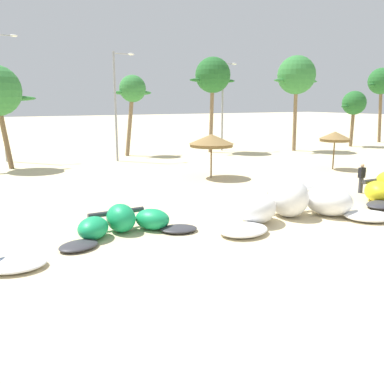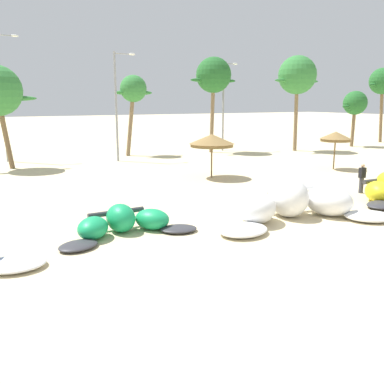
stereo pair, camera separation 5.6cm
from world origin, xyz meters
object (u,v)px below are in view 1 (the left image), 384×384
person_near_kites (361,178)px  lamppost_west (2,92)px  lamppost_west_center (117,101)px  palm_right (381,82)px  kite_left (124,223)px  palm_right_of_gap (354,104)px  palm_center_left (213,76)px  palm_center_right (296,76)px  beach_umbrella_middle (335,136)px  beach_umbrella_near_van (211,140)px  kite_left_of_center (293,204)px  lamppost_east_center (224,102)px  palm_left_of_gap (132,90)px

person_near_kites → lamppost_west: (-15.62, 22.55, 4.82)m
lamppost_west_center → palm_right: bearing=0.3°
kite_left → palm_right_of_gap: palm_right_of_gap is taller
palm_center_left → lamppost_west_center: palm_center_left is taller
palm_center_left → palm_center_right: bearing=-21.1°
palm_center_right → palm_right: palm_center_right is taller
palm_right_of_gap → lamppost_west_center: bearing=176.8°
person_near_kites → palm_right: size_ratio=0.18×
person_near_kites → palm_right: palm_right is taller
kite_left → beach_umbrella_middle: size_ratio=2.02×
beach_umbrella_near_van → person_near_kites: 9.42m
beach_umbrella_near_van → kite_left_of_center: bearing=-101.6°
kite_left → beach_umbrella_near_van: 12.65m
person_near_kites → kite_left_of_center: bearing=-162.7°
palm_center_left → person_near_kites: bearing=-97.7°
beach_umbrella_middle → lamppost_east_center: lamppost_east_center is taller
palm_left_of_gap → lamppost_west: (-10.70, 1.22, -0.23)m
palm_center_right → lamppost_west: bearing=167.8°
kite_left → lamppost_west: lamppost_west is taller
person_near_kites → palm_right: 32.01m
palm_left_of_gap → lamppost_west_center: lamppost_west_center is taller
lamppost_east_center → lamppost_west_center: bearing=-169.9°
beach_umbrella_middle → palm_center_right: size_ratio=0.30×
lamppost_west → lamppost_east_center: bearing=-5.8°
palm_left_of_gap → palm_right: palm_right is taller
palm_right_of_gap → lamppost_west: lamppost_west is taller
palm_center_right → kite_left: bearing=-144.3°
palm_left_of_gap → palm_right: 30.37m
person_near_kites → palm_left_of_gap: bearing=103.0°
beach_umbrella_near_van → palm_left_of_gap: palm_left_of_gap is taller
palm_center_right → lamppost_west: size_ratio=0.91×
beach_umbrella_near_van → palm_center_left: 14.88m
beach_umbrella_middle → kite_left: bearing=-159.3°
palm_center_left → palm_center_right: size_ratio=0.97×
person_near_kites → palm_center_left: (2.71, 19.92, 6.44)m
beach_umbrella_near_van → lamppost_east_center: (9.11, 12.54, 2.42)m
person_near_kites → lamppost_west_center: size_ratio=0.18×
palm_left_of_gap → palm_right_of_gap: (23.90, -4.42, -1.22)m
kite_left → lamppost_east_center: bearing=49.1°
kite_left → palm_left_of_gap: (8.95, 21.89, 5.45)m
palm_right_of_gap → palm_left_of_gap: bearing=169.5°
palm_right → palm_left_of_gap: bearing=174.8°
palm_center_right → lamppost_east_center: (-6.10, 3.59, -2.49)m
kite_left_of_center → lamppost_west: bearing=109.7°
palm_left_of_gap → lamppost_west: size_ratio=0.71×
palm_left_of_gap → palm_right: (30.22, -2.76, 1.25)m
kite_left → palm_center_right: bearing=35.7°
palm_left_of_gap → palm_right_of_gap: size_ratio=1.20×
palm_right → lamppost_west: 41.14m
beach_umbrella_near_van → lamppost_east_center: bearing=54.0°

